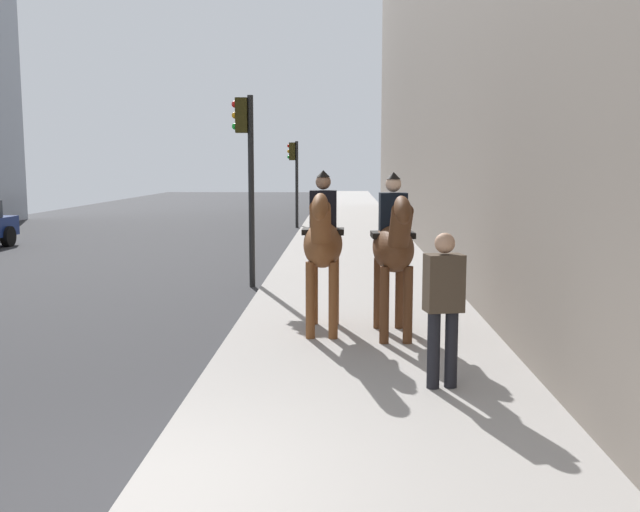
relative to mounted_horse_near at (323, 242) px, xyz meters
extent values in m
cube|color=gray|center=(-5.27, -0.58, -1.38)|extent=(120.00, 3.87, 0.12)
ellipsoid|color=brown|center=(0.08, 0.00, -0.04)|extent=(1.51, 0.58, 0.66)
cylinder|color=brown|center=(-0.37, -0.16, -0.78)|extent=(0.13, 0.13, 1.08)
cylinder|color=brown|center=(-0.37, 0.16, -0.78)|extent=(0.13, 0.13, 1.08)
cylinder|color=brown|center=(0.53, -0.17, -0.78)|extent=(0.13, 0.13, 1.08)
cylinder|color=brown|center=(0.53, 0.15, -0.78)|extent=(0.13, 0.13, 1.08)
cylinder|color=brown|center=(-0.69, 0.01, 0.31)|extent=(0.64, 0.29, 0.68)
ellipsoid|color=brown|center=(-0.90, 0.01, 0.56)|extent=(0.63, 0.23, 0.49)
cylinder|color=black|center=(0.79, -0.01, -0.14)|extent=(0.28, 0.10, 0.55)
cube|color=black|center=(0.13, 0.00, 0.14)|extent=(0.45, 0.61, 0.08)
cube|color=black|center=(0.13, 0.00, 0.46)|extent=(0.28, 0.38, 0.55)
sphere|color=#8C664C|center=(0.13, 0.00, 0.85)|extent=(0.22, 0.22, 0.22)
cone|color=black|center=(0.13, 0.00, 0.97)|extent=(0.20, 0.20, 0.10)
ellipsoid|color=#4C2B16|center=(-0.17, -0.99, -0.06)|extent=(1.53, 0.63, 0.66)
cylinder|color=#4C2B16|center=(-0.61, -1.17, -0.79)|extent=(0.13, 0.13, 1.06)
cylinder|color=#4C2B16|center=(-0.62, -0.85, -0.79)|extent=(0.13, 0.13, 1.06)
cylinder|color=#4C2B16|center=(0.29, -1.13, -0.79)|extent=(0.13, 0.13, 1.06)
cylinder|color=#4C2B16|center=(0.28, -0.81, -0.79)|extent=(0.13, 0.13, 1.06)
cylinder|color=#4C2B16|center=(-0.94, -1.03, 0.29)|extent=(0.64, 0.31, 0.68)
ellipsoid|color=#4C2B16|center=(-1.14, -1.04, 0.54)|extent=(0.64, 0.25, 0.49)
cylinder|color=black|center=(0.55, -0.96, -0.16)|extent=(0.29, 0.11, 0.55)
cube|color=black|center=(-0.12, -0.99, 0.12)|extent=(0.47, 0.62, 0.08)
cube|color=black|center=(-0.12, -0.99, 0.44)|extent=(0.30, 0.39, 0.55)
sphere|color=#D8AD8C|center=(-0.12, -0.99, 0.83)|extent=(0.22, 0.22, 0.22)
cone|color=black|center=(-0.12, -0.99, 0.95)|extent=(0.21, 0.21, 0.10)
cylinder|color=black|center=(-2.57, -1.28, -0.89)|extent=(0.14, 0.14, 0.85)
cylinder|color=black|center=(-2.53, -1.47, -0.89)|extent=(0.14, 0.14, 0.85)
cube|color=#3F3326|center=(-2.55, -1.37, -0.16)|extent=(0.33, 0.44, 0.62)
sphere|color=tan|center=(-2.55, -1.37, 0.27)|extent=(0.22, 0.22, 0.22)
cylinder|color=black|center=(11.51, 10.08, -1.12)|extent=(0.64, 0.23, 0.64)
cylinder|color=black|center=(4.47, 1.60, 0.53)|extent=(0.12, 0.12, 3.92)
cube|color=#2D280C|center=(4.47, 1.78, 2.09)|extent=(0.20, 0.24, 0.70)
sphere|color=red|center=(4.47, 1.91, 2.31)|extent=(0.14, 0.14, 0.14)
sphere|color=orange|center=(4.47, 1.91, 2.09)|extent=(0.14, 0.14, 0.14)
sphere|color=green|center=(4.47, 1.91, 1.87)|extent=(0.14, 0.14, 0.14)
cylinder|color=black|center=(18.44, 1.57, 0.29)|extent=(0.12, 0.12, 3.44)
cube|color=#2D280C|center=(18.44, 1.75, 1.61)|extent=(0.20, 0.24, 0.70)
sphere|color=red|center=(18.44, 1.88, 1.83)|extent=(0.14, 0.14, 0.14)
sphere|color=orange|center=(18.44, 1.88, 1.61)|extent=(0.14, 0.14, 0.14)
sphere|color=green|center=(18.44, 1.88, 1.39)|extent=(0.14, 0.14, 0.14)
camera|label=1|loc=(-10.14, -0.29, 1.11)|focal=40.07mm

